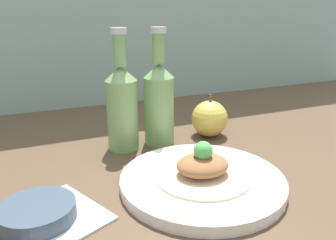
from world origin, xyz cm
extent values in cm
cube|color=brown|center=(0.00, 0.00, -2.00)|extent=(180.00, 110.00, 4.00)
cylinder|color=silver|center=(-7.86, -4.02, 0.93)|extent=(27.06, 27.06, 1.85)
torus|color=silver|center=(-7.86, -4.02, 1.57)|extent=(26.19, 26.19, 1.30)
cylinder|color=beige|center=(-7.86, -4.02, 2.05)|extent=(16.09, 16.09, 0.40)
ellipsoid|color=brown|center=(-7.86, -4.02, 3.84)|extent=(8.78, 7.47, 3.17)
sphere|color=#4CA34C|center=(-7.86, -4.02, 6.36)|extent=(3.12, 3.12, 3.12)
cylinder|color=#729E5B|center=(-15.52, 16.55, 7.28)|extent=(6.46, 6.46, 14.56)
cone|color=#729E5B|center=(-15.52, 16.55, 16.02)|extent=(6.46, 6.46, 2.91)
cylinder|color=#729E5B|center=(-15.52, 16.55, 20.49)|extent=(2.58, 2.58, 6.04)
cylinder|color=#B7B7BC|center=(-15.52, 16.55, 24.11)|extent=(3.23, 3.23, 1.20)
cylinder|color=#729E5B|center=(-7.41, 16.55, 7.28)|extent=(6.46, 6.46, 14.56)
cone|color=#729E5B|center=(-7.41, 16.55, 16.02)|extent=(6.46, 6.46, 2.91)
cylinder|color=#729E5B|center=(-7.41, 16.55, 20.49)|extent=(2.58, 2.58, 6.04)
cylinder|color=#B7B7BC|center=(-7.41, 16.55, 24.11)|extent=(3.23, 3.23, 1.20)
sphere|color=gold|center=(4.77, 15.89, 4.17)|extent=(8.34, 8.34, 8.34)
cylinder|color=brown|center=(4.77, 15.89, 9.00)|extent=(0.67, 0.67, 1.88)
cube|color=white|center=(-31.46, -4.17, 0.40)|extent=(16.82, 17.34, 0.80)
cylinder|color=#384756|center=(-33.33, -4.01, 1.36)|extent=(10.37, 10.37, 2.72)
camera|label=1|loc=(-31.76, -46.33, 27.59)|focal=35.00mm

